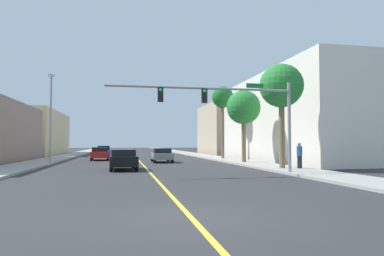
{
  "coord_description": "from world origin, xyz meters",
  "views": [
    {
      "loc": [
        -1.74,
        -9.31,
        1.92
      ],
      "look_at": [
        3.4,
        17.17,
        3.06
      ],
      "focal_mm": 33.31,
      "sensor_mm": 36.0,
      "label": 1
    }
  ],
  "objects_px": {
    "car_black": "(123,159)",
    "car_gray": "(162,155)",
    "palm_far": "(223,99)",
    "pedestrian": "(300,156)",
    "car_red": "(100,153)",
    "car_blue": "(104,151)",
    "palm_mid": "(244,108)",
    "traffic_signal_mast": "(232,104)",
    "palm_near": "(281,87)",
    "street_lamp": "(51,113)"
  },
  "relations": [
    {
      "from": "car_red",
      "to": "car_blue",
      "type": "relative_size",
      "value": 0.97
    },
    {
      "from": "palm_near",
      "to": "pedestrian",
      "type": "distance_m",
      "value": 5.04
    },
    {
      "from": "palm_near",
      "to": "palm_mid",
      "type": "bearing_deg",
      "value": 89.93
    },
    {
      "from": "car_black",
      "to": "pedestrian",
      "type": "bearing_deg",
      "value": -15.53
    },
    {
      "from": "car_blue",
      "to": "car_black",
      "type": "bearing_deg",
      "value": -83.73
    },
    {
      "from": "traffic_signal_mast",
      "to": "car_gray",
      "type": "relative_size",
      "value": 2.52
    },
    {
      "from": "pedestrian",
      "to": "car_red",
      "type": "bearing_deg",
      "value": 34.88
    },
    {
      "from": "car_red",
      "to": "car_gray",
      "type": "height_order",
      "value": "car_red"
    },
    {
      "from": "car_red",
      "to": "palm_near",
      "type": "bearing_deg",
      "value": -54.37
    },
    {
      "from": "palm_near",
      "to": "car_gray",
      "type": "distance_m",
      "value": 14.89
    },
    {
      "from": "traffic_signal_mast",
      "to": "car_red",
      "type": "relative_size",
      "value": 2.56
    },
    {
      "from": "traffic_signal_mast",
      "to": "palm_mid",
      "type": "xyz_separation_m",
      "value": [
        4.73,
        11.4,
        0.99
      ]
    },
    {
      "from": "street_lamp",
      "to": "car_blue",
      "type": "xyz_separation_m",
      "value": [
        4.14,
        15.2,
        -3.95
      ]
    },
    {
      "from": "traffic_signal_mast",
      "to": "car_gray",
      "type": "xyz_separation_m",
      "value": [
        -2.58,
        15.09,
        -3.5
      ]
    },
    {
      "from": "car_red",
      "to": "pedestrian",
      "type": "distance_m",
      "value": 23.17
    },
    {
      "from": "pedestrian",
      "to": "car_gray",
      "type": "bearing_deg",
      "value": 29.42
    },
    {
      "from": "palm_far",
      "to": "car_red",
      "type": "distance_m",
      "value": 15.36
    },
    {
      "from": "street_lamp",
      "to": "car_gray",
      "type": "distance_m",
      "value": 11.28
    },
    {
      "from": "traffic_signal_mast",
      "to": "pedestrian",
      "type": "distance_m",
      "value": 7.11
    },
    {
      "from": "palm_mid",
      "to": "car_blue",
      "type": "xyz_separation_m",
      "value": [
        -13.73,
        18.83,
        -4.45
      ]
    },
    {
      "from": "car_black",
      "to": "car_gray",
      "type": "xyz_separation_m",
      "value": [
        3.8,
        9.54,
        -0.03
      ]
    },
    {
      "from": "palm_far",
      "to": "pedestrian",
      "type": "relative_size",
      "value": 4.72
    },
    {
      "from": "palm_far",
      "to": "car_blue",
      "type": "bearing_deg",
      "value": 142.84
    },
    {
      "from": "traffic_signal_mast",
      "to": "car_black",
      "type": "bearing_deg",
      "value": 138.98
    },
    {
      "from": "palm_far",
      "to": "car_red",
      "type": "xyz_separation_m",
      "value": [
        -13.95,
        0.97,
        -6.35
      ]
    },
    {
      "from": "street_lamp",
      "to": "car_blue",
      "type": "height_order",
      "value": "street_lamp"
    },
    {
      "from": "car_red",
      "to": "car_black",
      "type": "distance_m",
      "value": 15.22
    },
    {
      "from": "palm_mid",
      "to": "car_gray",
      "type": "xyz_separation_m",
      "value": [
        -7.32,
        3.69,
        -4.49
      ]
    },
    {
      "from": "car_red",
      "to": "palm_mid",
      "type": "bearing_deg",
      "value": -36.39
    },
    {
      "from": "traffic_signal_mast",
      "to": "pedestrian",
      "type": "relative_size",
      "value": 6.32
    },
    {
      "from": "car_gray",
      "to": "car_red",
      "type": "bearing_deg",
      "value": 139.56
    },
    {
      "from": "traffic_signal_mast",
      "to": "car_blue",
      "type": "xyz_separation_m",
      "value": [
        -9.0,
        30.23,
        -3.46
      ]
    },
    {
      "from": "car_black",
      "to": "pedestrian",
      "type": "xyz_separation_m",
      "value": [
        12.16,
        -2.9,
        0.27
      ]
    },
    {
      "from": "palm_mid",
      "to": "car_black",
      "type": "height_order",
      "value": "palm_mid"
    },
    {
      "from": "palm_mid",
      "to": "pedestrian",
      "type": "distance_m",
      "value": 9.75
    },
    {
      "from": "palm_far",
      "to": "car_black",
      "type": "bearing_deg",
      "value": -129.11
    },
    {
      "from": "car_blue",
      "to": "car_gray",
      "type": "height_order",
      "value": "car_blue"
    },
    {
      "from": "car_black",
      "to": "street_lamp",
      "type": "bearing_deg",
      "value": 123.38
    },
    {
      "from": "street_lamp",
      "to": "car_red",
      "type": "distance_m",
      "value": 8.01
    },
    {
      "from": "traffic_signal_mast",
      "to": "car_red",
      "type": "xyz_separation_m",
      "value": [
        -8.92,
        20.56,
        -3.48
      ]
    },
    {
      "from": "palm_near",
      "to": "palm_far",
      "type": "distance_m",
      "value": 16.44
    },
    {
      "from": "palm_mid",
      "to": "pedestrian",
      "type": "xyz_separation_m",
      "value": [
        1.05,
        -8.75,
        -4.18
      ]
    },
    {
      "from": "traffic_signal_mast",
      "to": "palm_far",
      "type": "relative_size",
      "value": 1.34
    },
    {
      "from": "palm_mid",
      "to": "pedestrian",
      "type": "height_order",
      "value": "palm_mid"
    },
    {
      "from": "street_lamp",
      "to": "car_blue",
      "type": "bearing_deg",
      "value": 74.77
    },
    {
      "from": "palm_near",
      "to": "car_black",
      "type": "relative_size",
      "value": 1.64
    },
    {
      "from": "palm_near",
      "to": "palm_far",
      "type": "relative_size",
      "value": 0.88
    },
    {
      "from": "pedestrian",
      "to": "car_black",
      "type": "bearing_deg",
      "value": 72.09
    },
    {
      "from": "car_red",
      "to": "pedestrian",
      "type": "bearing_deg",
      "value": -53.15
    },
    {
      "from": "car_red",
      "to": "car_blue",
      "type": "xyz_separation_m",
      "value": [
        -0.08,
        9.67,
        0.02
      ]
    }
  ]
}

